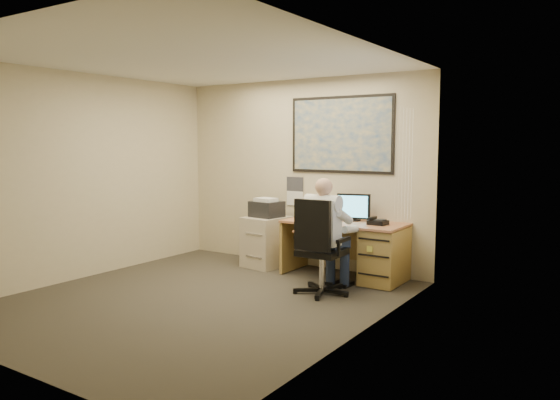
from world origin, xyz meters
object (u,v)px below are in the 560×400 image
Objects in this scene: desk at (368,247)px; person at (323,236)px; office_chair at (320,267)px; filing_cabinet at (267,237)px.

person is (-0.20, -0.83, 0.25)m from desk.
office_chair is 0.36m from person.
office_chair reaches higher than desk.
filing_cabinet is at bearing 150.95° from person.
person is at bearing 87.56° from office_chair.
person reaches higher than desk.
filing_cabinet is 0.73× the size of person.
desk is 1.58m from filing_cabinet.
office_chair is (1.38, -0.89, -0.09)m from filing_cabinet.
desk reaches higher than filing_cabinet.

